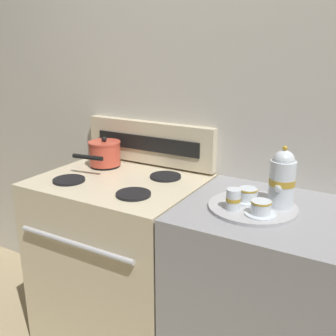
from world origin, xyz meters
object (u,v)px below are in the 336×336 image
at_px(stove, 121,261).
at_px(saucepan, 104,153).
at_px(teacup_left, 248,195).
at_px(serving_tray, 252,207).
at_px(teacup_right, 261,208).
at_px(creamer_jug, 233,199).
at_px(teapot, 282,179).

xyz_separation_m(stove, saucepan, (-0.19, 0.13, 0.52)).
bearing_deg(teacup_left, serving_tray, -44.83).
xyz_separation_m(saucepan, serving_tray, (0.86, -0.16, -0.07)).
distance_m(serving_tray, teacup_left, 0.06).
bearing_deg(saucepan, teacup_right, -13.97).
xyz_separation_m(serving_tray, teacup_left, (-0.03, 0.03, 0.03)).
relative_size(saucepan, teacup_right, 2.30).
height_order(stove, saucepan, saucepan).
bearing_deg(teacup_left, creamer_jug, -102.13).
height_order(saucepan, creamer_jug, saucepan).
height_order(saucepan, teacup_left, saucepan).
bearing_deg(teacup_right, teacup_left, 129.32).
height_order(stove, teacup_left, teacup_left).
bearing_deg(creamer_jug, teacup_left, 77.87).
distance_m(saucepan, teapot, 0.96).
height_order(saucepan, teapot, teapot).
bearing_deg(creamer_jug, teapot, 39.01).
relative_size(teapot, teacup_left, 2.08).
distance_m(stove, saucepan, 0.57).
bearing_deg(serving_tray, teacup_right, -53.59).
relative_size(saucepan, creamer_jug, 3.30).
bearing_deg(serving_tray, saucepan, 169.79).
distance_m(serving_tray, teapot, 0.16).
distance_m(saucepan, creamer_jug, 0.84).
height_order(stove, teapot, teapot).
bearing_deg(saucepan, creamer_jug, -15.86).
bearing_deg(serving_tray, stove, 178.22).
bearing_deg(creamer_jug, stove, 171.30).
bearing_deg(teacup_right, teapot, 71.08).
distance_m(teacup_left, teacup_right, 0.13).
distance_m(saucepan, teacup_left, 0.84).
bearing_deg(creamer_jug, teacup_right, 0.85).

